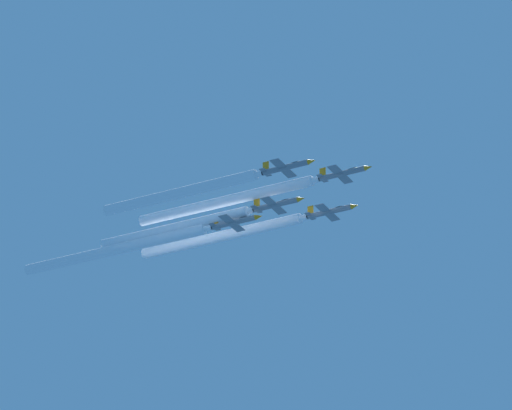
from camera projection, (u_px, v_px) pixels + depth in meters
The scene contains 10 objects.
jet_lead at pixel (344, 173), 399.54m from camera, with size 8.72×12.69×3.05m.
jet_left_wingman at pixel (331, 211), 410.95m from camera, with size 8.72×12.69×3.05m.
jet_right_wingman at pixel (287, 167), 392.16m from camera, with size 8.72×12.69×3.05m.
jet_slot at pixel (277, 204), 404.65m from camera, with size 8.72×12.69×3.05m.
jet_high_trail at pixel (235, 222), 407.48m from camera, with size 8.72×12.69×3.05m.
smoke_trail_lead at pixel (228, 200), 410.84m from camera, with size 2.36×43.78×2.36m.
smoke_trail_left_wingman at pixel (224, 236), 421.73m from camera, with size 2.36×41.26×2.36m.
smoke_trail_right_wingman at pixel (183, 192), 402.32m from camera, with size 2.36×38.18×2.36m.
smoke_trail_slot at pixel (177, 228), 414.73m from camera, with size 2.36×37.80×2.36m.
smoke_trail_high_trail at pixel (117, 249), 419.59m from camera, with size 2.36×47.75×2.36m.
Camera 1 is at (322.50, 153.66, 2.48)m, focal length 132.77 mm.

